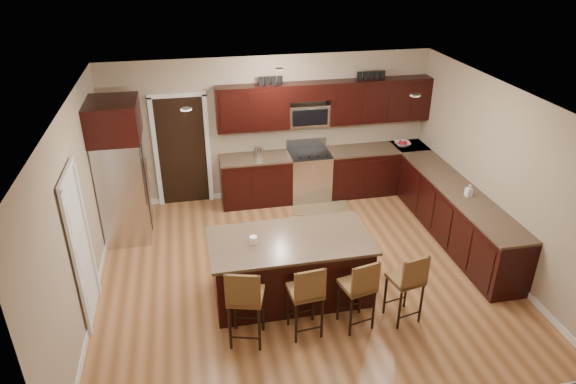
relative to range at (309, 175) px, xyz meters
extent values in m
plane|color=#A26B40|center=(-0.68, -2.45, -0.47)|extent=(6.00, 6.00, 0.00)
plane|color=silver|center=(-0.68, -2.45, 2.23)|extent=(6.00, 6.00, 0.00)
plane|color=tan|center=(-0.68, 0.30, 0.88)|extent=(6.00, 0.00, 6.00)
plane|color=tan|center=(-3.68, -2.45, 0.88)|extent=(0.00, 5.50, 5.50)
plane|color=tan|center=(2.32, -2.45, 0.88)|extent=(0.00, 5.50, 5.50)
cube|color=black|center=(-1.03, 0.00, -0.03)|extent=(1.30, 0.60, 0.88)
cube|color=black|center=(1.35, 0.00, -0.03)|extent=(1.94, 0.60, 0.88)
cube|color=black|center=(2.02, -1.98, -0.03)|extent=(0.60, 3.35, 0.88)
cube|color=brown|center=(-1.03, 0.00, 0.43)|extent=(1.30, 0.63, 0.04)
cube|color=brown|center=(1.35, 0.00, 0.43)|extent=(1.94, 0.63, 0.04)
cube|color=brown|center=(2.02, -1.98, 0.43)|extent=(0.63, 3.35, 0.04)
cube|color=black|center=(-1.03, 0.13, 1.35)|extent=(1.30, 0.33, 0.80)
cube|color=black|center=(1.35, 0.13, 1.35)|extent=(1.94, 0.33, 0.80)
cube|color=black|center=(0.00, 0.13, 1.60)|extent=(0.76, 0.33, 0.30)
cube|color=silver|center=(0.00, 0.00, -0.02)|extent=(0.76, 0.64, 0.90)
cube|color=black|center=(0.00, 0.00, 0.44)|extent=(0.76, 0.60, 0.03)
cube|color=black|center=(0.00, -0.30, -0.02)|extent=(0.65, 0.01, 0.45)
cube|color=silver|center=(0.00, 0.27, 0.55)|extent=(0.76, 0.05, 0.18)
cube|color=silver|center=(0.00, 0.15, 1.15)|extent=(0.76, 0.31, 0.40)
cube|color=black|center=(-2.33, 0.28, 0.56)|extent=(0.85, 0.03, 2.06)
cube|color=white|center=(-3.66, -2.75, 0.55)|extent=(0.03, 0.80, 2.04)
cube|color=black|center=(-0.96, -2.89, -0.03)|extent=(2.10, 1.06, 0.88)
cube|color=brown|center=(-0.96, -2.89, 0.43)|extent=(2.20, 1.16, 0.04)
cube|color=black|center=(-0.96, -2.89, -0.43)|extent=(2.02, 0.98, 0.09)
cube|color=brown|center=(-1.68, -3.67, 0.21)|extent=(0.52, 0.52, 0.06)
cube|color=brown|center=(-1.73, -3.85, 0.43)|extent=(0.41, 0.15, 0.45)
cylinder|color=black|center=(-1.86, -3.85, -0.15)|extent=(0.04, 0.04, 0.65)
cylinder|color=black|center=(-1.50, -3.85, -0.15)|extent=(0.04, 0.04, 0.65)
cylinder|color=black|center=(-1.86, -3.49, -0.15)|extent=(0.04, 0.04, 0.65)
cylinder|color=black|center=(-1.50, -3.49, -0.15)|extent=(0.04, 0.04, 0.65)
cube|color=brown|center=(-0.94, -3.67, 0.17)|extent=(0.43, 0.43, 0.06)
cube|color=brown|center=(-0.92, -3.85, 0.38)|extent=(0.40, 0.07, 0.42)
cylinder|color=black|center=(-1.10, -3.84, -0.17)|extent=(0.03, 0.03, 0.61)
cylinder|color=black|center=(-0.77, -3.84, -0.17)|extent=(0.03, 0.03, 0.61)
cylinder|color=black|center=(-1.10, -3.50, -0.17)|extent=(0.03, 0.03, 0.61)
cylinder|color=black|center=(-0.77, -3.50, -0.17)|extent=(0.03, 0.03, 0.61)
cube|color=brown|center=(-0.26, -3.67, 0.16)|extent=(0.46, 0.46, 0.06)
cube|color=brown|center=(-0.22, -3.84, 0.36)|extent=(0.39, 0.12, 0.42)
cylinder|color=black|center=(-0.42, -3.83, -0.17)|extent=(0.03, 0.03, 0.60)
cylinder|color=black|center=(-0.09, -3.83, -0.17)|extent=(0.03, 0.03, 0.60)
cylinder|color=black|center=(-0.42, -3.50, -0.17)|extent=(0.03, 0.03, 0.60)
cylinder|color=black|center=(-0.09, -3.50, -0.17)|extent=(0.03, 0.03, 0.60)
cube|color=silver|center=(-3.30, -0.76, 0.40)|extent=(0.72, 0.87, 1.75)
cube|color=black|center=(-2.94, -0.76, 0.40)|extent=(0.01, 0.02, 1.66)
cylinder|color=silver|center=(-2.91, -0.84, 0.49)|extent=(0.02, 0.02, 0.78)
cylinder|color=silver|center=(-2.91, -0.68, 0.49)|extent=(0.02, 0.02, 0.78)
cube|color=black|center=(-3.30, -0.76, 1.58)|extent=(0.78, 0.93, 0.60)
cube|color=brown|center=(0.11, -0.50, -0.47)|extent=(1.18, 0.96, 0.01)
imported|color=silver|center=(1.85, 0.00, 0.48)|extent=(0.33, 0.33, 0.07)
imported|color=#B2B2B2|center=(2.02, -2.21, 0.55)|extent=(0.10, 0.10, 0.20)
cylinder|color=silver|center=(-0.98, 0.00, 0.55)|extent=(0.12, 0.12, 0.20)
cylinder|color=silver|center=(-0.93, 0.00, 0.54)|extent=(0.11, 0.11, 0.18)
cylinder|color=white|center=(-1.46, -2.89, 0.50)|extent=(0.10, 0.10, 0.10)
cube|color=brown|center=(0.39, -3.67, 0.16)|extent=(0.46, 0.46, 0.06)
cube|color=brown|center=(0.43, -3.84, 0.36)|extent=(0.39, 0.12, 0.42)
cylinder|color=black|center=(0.23, -3.83, -0.17)|extent=(0.03, 0.03, 0.60)
cylinder|color=black|center=(0.56, -3.83, -0.17)|extent=(0.03, 0.03, 0.60)
cylinder|color=black|center=(0.23, -3.50, -0.17)|extent=(0.03, 0.03, 0.60)
cylinder|color=black|center=(0.56, -3.50, -0.17)|extent=(0.03, 0.03, 0.60)
camera|label=1|loc=(-2.16, -8.64, 4.14)|focal=32.00mm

